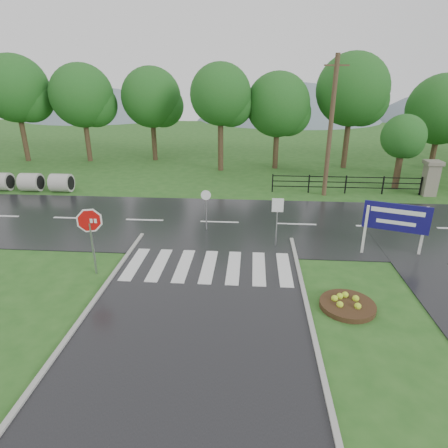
{
  "coord_description": "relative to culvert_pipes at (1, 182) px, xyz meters",
  "views": [
    {
      "loc": [
        1.62,
        -8.21,
        7.05
      ],
      "look_at": [
        0.54,
        6.0,
        1.5
      ],
      "focal_mm": 30.0,
      "sensor_mm": 36.0,
      "label": 1
    }
  ],
  "objects": [
    {
      "name": "stop_sign",
      "position": [
        10.89,
        -10.8,
        1.35
      ],
      "size": [
        1.2,
        0.4,
        2.82
      ],
      "color": "#939399",
      "rests_on": "ground"
    },
    {
      "name": "utility_pole_east",
      "position": [
        21.49,
        0.5,
        3.68
      ],
      "size": [
        1.49,
        0.38,
        8.42
      ],
      "color": "#473523",
      "rests_on": "ground"
    },
    {
      "name": "hills",
      "position": [
        18.67,
        50.0,
        -16.14
      ],
      "size": [
        102.0,
        48.0,
        48.0
      ],
      "color": "slate",
      "rests_on": "ground"
    },
    {
      "name": "pillar_west",
      "position": [
        28.18,
        1.0,
        0.58
      ],
      "size": [
        1.0,
        1.0,
        2.24
      ],
      "color": "gray",
      "rests_on": "ground"
    },
    {
      "name": "reg_sign_small",
      "position": [
        17.95,
        -7.74,
        0.99
      ],
      "size": [
        0.5,
        0.06,
        2.26
      ],
      "color": "#939399",
      "rests_on": "ground"
    },
    {
      "name": "crosswalk",
      "position": [
        15.18,
        -10.0,
        -0.54
      ],
      "size": [
        6.5,
        2.8,
        0.02
      ],
      "color": "silver",
      "rests_on": "ground"
    },
    {
      "name": "fence_west",
      "position": [
        22.93,
        1.0,
        0.12
      ],
      "size": [
        9.58,
        0.08,
        1.2
      ],
      "color": "black",
      "rests_on": "ground"
    },
    {
      "name": "ground",
      "position": [
        15.18,
        -15.0,
        -0.6
      ],
      "size": [
        120.0,
        120.0,
        0.0
      ],
      "primitive_type": "plane",
      "color": "#27591D",
      "rests_on": "ground"
    },
    {
      "name": "walkway",
      "position": [
        23.68,
        -11.0,
        -0.6
      ],
      "size": [
        2.2,
        11.0,
        0.04
      ],
      "primitive_type": "cube",
      "color": "#272729",
      "rests_on": "ground"
    },
    {
      "name": "flower_bed",
      "position": [
        20.05,
        -12.44,
        -0.47
      ],
      "size": [
        1.8,
        1.8,
        0.36
      ],
      "color": "#332111",
      "rests_on": "ground"
    },
    {
      "name": "reg_sign_round",
      "position": [
        14.62,
        -6.11,
        0.73
      ],
      "size": [
        0.48,
        0.06,
        2.08
      ],
      "color": "#939399",
      "rests_on": "ground"
    },
    {
      "name": "estate_billboard",
      "position": [
        22.82,
        -8.17,
        0.96
      ],
      "size": [
        2.52,
        0.92,
        2.27
      ],
      "color": "silver",
      "rests_on": "ground"
    },
    {
      "name": "main_road",
      "position": [
        15.18,
        -5.0,
        -0.6
      ],
      "size": [
        90.0,
        8.0,
        0.04
      ],
      "primitive_type": "cube",
      "color": "black",
      "rests_on": "ground"
    },
    {
      "name": "treeline",
      "position": [
        16.18,
        9.0,
        -0.6
      ],
      "size": [
        83.2,
        5.2,
        10.0
      ],
      "color": "#1A541B",
      "rests_on": "ground"
    },
    {
      "name": "culvert_pipes",
      "position": [
        0.0,
        0.0,
        0.0
      ],
      "size": [
        9.7,
        1.2,
        1.2
      ],
      "color": "#9E9B93",
      "rests_on": "ground"
    },
    {
      "name": "entrance_tree_left",
      "position": [
        26.64,
        2.5,
        2.88
      ],
      "size": [
        2.84,
        2.84,
        4.95
      ],
      "color": "#3D2B1C",
      "rests_on": "ground"
    }
  ]
}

